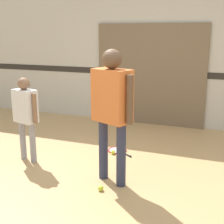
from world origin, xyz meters
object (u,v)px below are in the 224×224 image
person_instructor (112,103)px  person_student_left (25,110)px  racket_spare_on_floor (118,150)px  tennis_ball_near_instructor (101,188)px  tennis_ball_by_spare_racket (113,152)px

person_instructor → person_student_left: person_instructor is taller
racket_spare_on_floor → tennis_ball_near_instructor: size_ratio=7.42×
racket_spare_on_floor → tennis_ball_by_spare_racket: size_ratio=7.42×
person_student_left → racket_spare_on_floor: person_student_left is taller
person_instructor → racket_spare_on_floor: 1.42m
tennis_ball_by_spare_racket → racket_spare_on_floor: bearing=79.6°
person_student_left → tennis_ball_by_spare_racket: size_ratio=18.34×
racket_spare_on_floor → tennis_ball_near_instructor: tennis_ball_near_instructor is taller
person_student_left → racket_spare_on_floor: 1.54m
person_student_left → tennis_ball_near_instructor: 1.57m
tennis_ball_near_instructor → person_instructor: bearing=81.7°
racket_spare_on_floor → tennis_ball_near_instructor: (0.23, -1.25, 0.02)m
person_instructor → tennis_ball_near_instructor: person_instructor is taller
person_student_left → tennis_ball_by_spare_racket: 1.43m
tennis_ball_by_spare_racket → person_student_left: bearing=-148.6°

